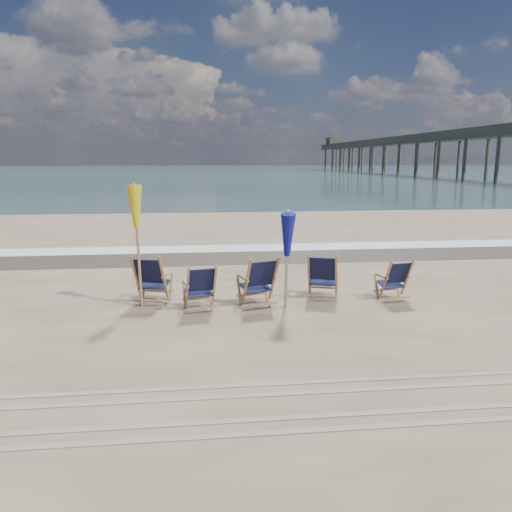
# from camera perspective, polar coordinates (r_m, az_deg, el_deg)

# --- Properties ---
(ocean) EXTENTS (400.00, 400.00, 0.00)m
(ocean) POSITION_cam_1_polar(r_m,az_deg,el_deg) (136.40, -5.97, 9.67)
(ocean) COLOR #38585D
(ocean) RESTS_ON ground
(surf_foam) EXTENTS (200.00, 1.40, 0.01)m
(surf_foam) POSITION_cam_1_polar(r_m,az_deg,el_deg) (16.96, -2.29, 0.92)
(surf_foam) COLOR silver
(surf_foam) RESTS_ON ground
(wet_sand_strip) EXTENTS (200.00, 2.60, 0.00)m
(wet_sand_strip) POSITION_cam_1_polar(r_m,az_deg,el_deg) (15.49, -1.89, -0.04)
(wet_sand_strip) COLOR #42362A
(wet_sand_strip) RESTS_ON ground
(tire_tracks) EXTENTS (80.00, 1.30, 0.01)m
(tire_tracks) POSITION_cam_1_polar(r_m,az_deg,el_deg) (6.41, 5.19, -16.54)
(tire_tracks) COLOR gray
(tire_tracks) RESTS_ON ground
(beach_chair_0) EXTENTS (0.86, 0.92, 1.06)m
(beach_chair_0) POSITION_cam_1_polar(r_m,az_deg,el_deg) (10.41, -10.51, -2.71)
(beach_chair_0) COLOR #111533
(beach_chair_0) RESTS_ON ground
(beach_chair_1) EXTENTS (0.75, 0.81, 0.96)m
(beach_chair_1) POSITION_cam_1_polar(r_m,az_deg,el_deg) (9.94, -4.77, -3.50)
(beach_chair_1) COLOR #111533
(beach_chair_1) RESTS_ON ground
(beach_chair_2) EXTENTS (0.87, 0.93, 1.07)m
(beach_chair_2) POSITION_cam_1_polar(r_m,az_deg,el_deg) (10.16, 2.09, -2.84)
(beach_chair_2) COLOR #111533
(beach_chair_2) RESTS_ON ground
(beach_chair_3) EXTENTS (0.86, 0.92, 1.03)m
(beach_chair_3) POSITION_cam_1_polar(r_m,az_deg,el_deg) (10.69, 9.13, -2.39)
(beach_chair_3) COLOR #111533
(beach_chair_3) RESTS_ON ground
(beach_chair_4) EXTENTS (0.70, 0.76, 0.92)m
(beach_chair_4) POSITION_cam_1_polar(r_m,az_deg,el_deg) (11.09, 16.91, -2.53)
(beach_chair_4) COLOR #111533
(beach_chair_4) RESTS_ON ground
(umbrella_yellow) EXTENTS (0.30, 0.30, 2.45)m
(umbrella_yellow) POSITION_cam_1_polar(r_m,az_deg,el_deg) (10.18, -13.48, 4.73)
(umbrella_yellow) COLOR #A97C4C
(umbrella_yellow) RESTS_ON ground
(umbrella_blue) EXTENTS (0.30, 0.30, 1.96)m
(umbrella_blue) POSITION_cam_1_polar(r_m,az_deg,el_deg) (9.75, 3.56, 2.02)
(umbrella_blue) COLOR #A5A5AD
(umbrella_blue) RESTS_ON ground
(fishing_pier) EXTENTS (4.40, 140.00, 9.30)m
(fishing_pier) POSITION_cam_1_polar(r_m,az_deg,el_deg) (91.22, 19.46, 11.43)
(fishing_pier) COLOR #4D4338
(fishing_pier) RESTS_ON ground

